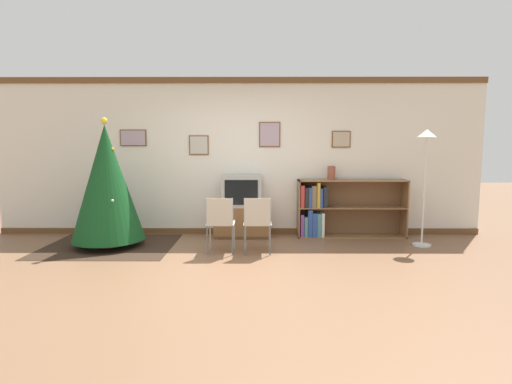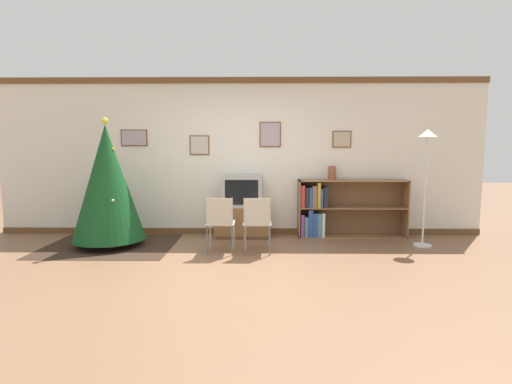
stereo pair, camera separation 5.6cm
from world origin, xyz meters
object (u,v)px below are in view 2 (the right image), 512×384
at_px(folding_chair_left, 220,221).
at_px(folding_chair_right, 257,221).
at_px(christmas_tree, 107,183).
at_px(standing_lamp, 427,157).
at_px(tv_console, 242,222).
at_px(vase, 332,173).
at_px(bookshelf, 332,209).
at_px(television, 242,191).

xyz_separation_m(folding_chair_left, folding_chair_right, (0.53, 0.00, 0.00)).
bearing_deg(christmas_tree, standing_lamp, 0.69).
relative_size(folding_chair_left, standing_lamp, 0.46).
relative_size(tv_console, folding_chair_right, 1.13).
bearing_deg(standing_lamp, folding_chair_right, -169.49).
bearing_deg(vase, bookshelf, -65.11).
height_order(folding_chair_left, vase, vase).
bearing_deg(vase, tv_console, -176.73).
distance_m(television, bookshelf, 1.57).
relative_size(tv_console, vase, 3.95).
distance_m(tv_console, television, 0.52).
height_order(television, folding_chair_right, television).
bearing_deg(folding_chair_left, standing_lamp, 8.73).
xyz_separation_m(folding_chair_right, bookshelf, (1.27, 1.11, 0.00)).
distance_m(vase, standing_lamp, 1.49).
relative_size(christmas_tree, folding_chair_right, 2.39).
bearing_deg(television, vase, 3.37).
relative_size(bookshelf, vase, 7.76).
height_order(folding_chair_right, standing_lamp, standing_lamp).
xyz_separation_m(tv_console, folding_chair_left, (-0.27, -1.06, 0.21)).
relative_size(christmas_tree, tv_console, 2.12).
xyz_separation_m(folding_chair_left, bookshelf, (1.80, 1.11, 0.00)).
distance_m(christmas_tree, folding_chair_left, 1.88).
bearing_deg(vase, christmas_tree, -168.43).
xyz_separation_m(television, bookshelf, (1.53, 0.05, -0.32)).
bearing_deg(folding_chair_right, tv_console, 104.14).
distance_m(christmas_tree, tv_console, 2.25).
distance_m(christmas_tree, television, 2.14).
bearing_deg(vase, standing_lamp, -27.09).
relative_size(christmas_tree, television, 2.97).
bearing_deg(christmas_tree, bookshelf, 10.98).
bearing_deg(folding_chair_right, standing_lamp, 10.51).
height_order(folding_chair_left, folding_chair_right, same).
xyz_separation_m(folding_chair_right, vase, (1.25, 1.14, 0.62)).
distance_m(tv_console, folding_chair_right, 1.11).
xyz_separation_m(christmas_tree, folding_chair_right, (2.30, -0.42, -0.51)).
height_order(christmas_tree, television, christmas_tree).
xyz_separation_m(christmas_tree, bookshelf, (3.56, 0.69, -0.51)).
bearing_deg(christmas_tree, folding_chair_left, -13.27).
relative_size(tv_console, television, 1.40).
bearing_deg(bookshelf, christmas_tree, -169.02).
bearing_deg(christmas_tree, tv_console, 17.49).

